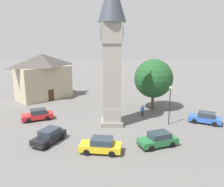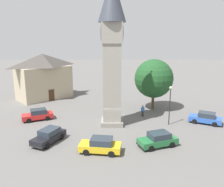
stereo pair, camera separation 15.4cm
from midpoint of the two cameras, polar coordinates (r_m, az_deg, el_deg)
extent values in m
plane|color=#605E5B|center=(30.85, 0.14, -7.55)|extent=(200.00, 200.00, 0.00)
cube|color=gray|center=(30.74, 0.14, -7.03)|extent=(2.83, 2.83, 0.60)
cube|color=gray|center=(29.34, 0.15, 2.62)|extent=(2.26, 2.26, 9.88)
cube|color=gray|center=(28.85, 0.16, 14.79)|extent=(2.54, 2.54, 2.49)
cylinder|color=white|center=(28.87, -2.51, 14.78)|extent=(1.90, 0.04, 1.90)
torus|color=black|center=(28.87, -2.53, 14.77)|extent=(1.96, 0.06, 1.96)
cube|color=black|center=(28.88, -2.59, 15.19)|extent=(0.05, 0.02, 0.53)
cube|color=black|center=(29.16, -2.57, 14.76)|extent=(0.72, 0.02, 0.04)
cylinder|color=white|center=(28.88, 2.82, 14.77)|extent=(1.90, 0.04, 1.90)
torus|color=black|center=(28.88, 2.84, 14.77)|extent=(1.96, 0.06, 1.96)
cube|color=black|center=(26.33, -15.24, -10.43)|extent=(4.44, 3.26, 0.64)
cube|color=#28333D|center=(26.19, -15.11, -9.08)|extent=(2.56, 2.30, 0.64)
cylinder|color=black|center=(25.11, -15.58, -12.33)|extent=(0.67, 0.47, 0.64)
cylinder|color=black|center=(26.10, -18.33, -11.51)|extent=(0.67, 0.47, 0.64)
cylinder|color=black|center=(26.84, -12.17, -10.41)|extent=(0.67, 0.47, 0.64)
cylinder|color=black|center=(27.77, -14.86, -9.74)|extent=(0.67, 0.47, 0.64)
cube|color=black|center=(25.06, -18.21, -12.45)|extent=(0.81, 1.56, 0.16)
cube|color=#2D5BB7|center=(33.34, 22.22, -5.89)|extent=(3.39, 4.42, 0.64)
cube|color=#28333D|center=(33.14, 22.57, -4.90)|extent=(2.35, 2.58, 0.64)
cylinder|color=black|center=(32.77, 19.90, -6.51)|extent=(0.49, 0.67, 0.64)
cylinder|color=black|center=(34.28, 20.26, -5.68)|extent=(0.49, 0.67, 0.64)
cylinder|color=black|center=(32.61, 24.20, -7.00)|extent=(0.49, 0.67, 0.64)
cylinder|color=black|center=(34.13, 24.37, -6.14)|extent=(0.49, 0.67, 0.64)
cube|color=black|center=(33.60, 18.75, -5.85)|extent=(1.54, 0.87, 0.16)
cube|color=red|center=(33.76, -17.84, -5.29)|extent=(3.22, 4.44, 0.64)
cube|color=#28333D|center=(33.59, -17.66, -4.26)|extent=(2.28, 2.55, 0.64)
cylinder|color=black|center=(33.00, -19.78, -6.37)|extent=(0.46, 0.67, 0.64)
cylinder|color=black|center=(34.51, -20.00, -5.53)|extent=(0.46, 0.67, 0.64)
cylinder|color=black|center=(33.22, -15.54, -5.93)|extent=(0.46, 0.67, 0.64)
cylinder|color=black|center=(34.73, -15.95, -5.11)|extent=(0.46, 0.67, 0.64)
cube|color=black|center=(33.71, -21.24, -5.99)|extent=(1.57, 0.79, 0.16)
cube|color=#236B38|center=(25.05, 11.39, -11.47)|extent=(3.01, 4.44, 0.64)
cube|color=#28333D|center=(24.87, 11.76, -10.11)|extent=(2.19, 2.51, 0.64)
cylinder|color=black|center=(23.97, 9.81, -13.30)|extent=(0.43, 0.68, 0.64)
cylinder|color=black|center=(25.21, 7.96, -11.84)|extent=(0.43, 0.68, 0.64)
cylinder|color=black|center=(25.20, 14.77, -12.19)|extent=(0.43, 0.68, 0.64)
cylinder|color=black|center=(26.39, 12.76, -10.87)|extent=(0.43, 0.68, 0.64)
cube|color=black|center=(24.22, 7.19, -12.78)|extent=(1.60, 0.69, 0.16)
cube|color=gold|center=(23.40, -2.77, -13.06)|extent=(2.24, 4.29, 0.64)
cube|color=#28333D|center=(23.10, -2.42, -11.71)|extent=(1.83, 2.29, 0.64)
cylinder|color=black|center=(23.06, -6.24, -14.30)|extent=(0.30, 0.66, 0.64)
cylinder|color=black|center=(24.45, -5.33, -12.60)|extent=(0.30, 0.66, 0.64)
cylinder|color=black|center=(22.64, 0.03, -14.76)|extent=(0.30, 0.66, 0.64)
cylinder|color=black|center=(24.06, 0.55, -12.99)|extent=(0.30, 0.66, 0.64)
cube|color=black|center=(23.91, -7.66, -13.15)|extent=(1.67, 0.34, 0.16)
cylinder|color=black|center=(33.86, 7.59, -5.02)|extent=(0.13, 0.13, 0.82)
cylinder|color=black|center=(33.93, 7.86, -4.99)|extent=(0.13, 0.13, 0.82)
cube|color=#386BB7|center=(33.68, 7.76, -3.86)|extent=(0.32, 0.41, 0.60)
cylinder|color=#386BB7|center=(33.60, 7.39, -3.98)|extent=(0.09, 0.09, 0.60)
cylinder|color=#386BB7|center=(33.79, 8.12, -3.90)|extent=(0.09, 0.09, 0.60)
sphere|color=tan|center=(33.55, 7.78, -3.12)|extent=(0.22, 0.22, 0.22)
sphere|color=black|center=(33.54, 7.79, -3.09)|extent=(0.20, 0.20, 0.20)
cylinder|color=brown|center=(37.55, 10.20, -1.67)|extent=(0.44, 0.44, 2.85)
sphere|color=#1E4C23|center=(36.81, 10.42, 3.67)|extent=(6.07, 6.07, 6.07)
cube|color=tan|center=(45.20, -16.37, 2.62)|extent=(10.15, 10.39, 6.07)
pyramid|color=#47423D|center=(44.66, -16.72, 7.93)|extent=(10.66, 10.91, 2.33)
cube|color=#422819|center=(43.33, -14.64, -0.41)|extent=(0.80, 0.86, 2.10)
cylinder|color=black|center=(30.84, 14.22, -3.30)|extent=(0.12, 0.12, 4.78)
sphere|color=beige|center=(30.23, 14.50, 1.38)|extent=(0.36, 0.36, 0.36)
camera|label=1|loc=(0.08, -89.85, 0.03)|focal=36.90mm
camera|label=2|loc=(0.08, 90.15, -0.03)|focal=36.90mm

